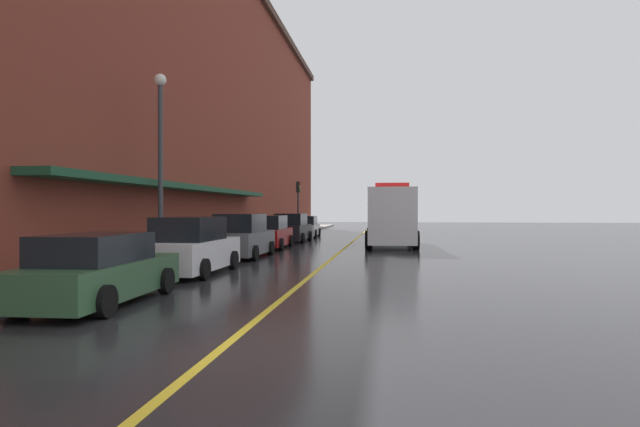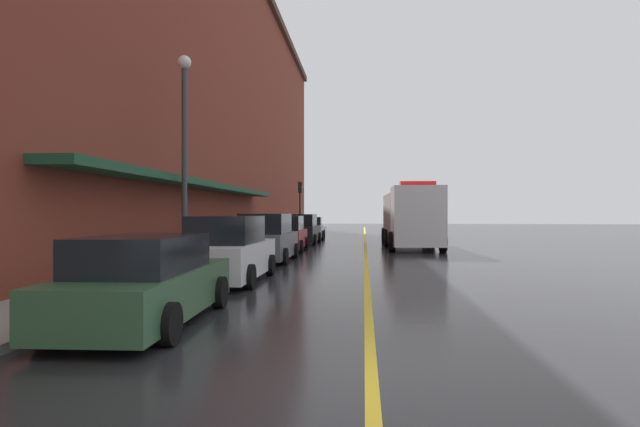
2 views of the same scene
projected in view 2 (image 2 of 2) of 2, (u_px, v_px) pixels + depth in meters
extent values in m
plane|color=#232326|center=(365.00, 245.00, 30.32)|extent=(112.00, 112.00, 0.00)
cube|color=gray|center=(264.00, 243.00, 30.86)|extent=(2.40, 70.00, 0.15)
cube|color=gold|center=(365.00, 245.00, 30.32)|extent=(0.16, 70.00, 0.01)
cube|color=maroon|center=(142.00, 91.00, 30.47)|extent=(12.21, 64.00, 18.61)
cube|color=#19472D|center=(208.00, 186.00, 21.94)|extent=(1.20, 22.40, 0.24)
cube|color=#2D5133|center=(148.00, 292.00, 8.83)|extent=(1.93, 4.77, 0.75)
cube|color=black|center=(143.00, 254.00, 8.59)|extent=(1.68, 2.65, 0.62)
cylinder|color=black|center=(133.00, 291.00, 10.34)|extent=(0.24, 0.65, 0.64)
cylinder|color=black|center=(220.00, 292.00, 10.24)|extent=(0.24, 0.65, 0.64)
cylinder|color=black|center=(49.00, 323.00, 7.42)|extent=(0.24, 0.65, 0.64)
cylinder|color=black|center=(169.00, 324.00, 7.32)|extent=(0.24, 0.65, 0.64)
cube|color=silver|center=(229.00, 259.00, 14.22)|extent=(1.82, 4.61, 0.92)
cube|color=black|center=(227.00, 230.00, 13.99)|extent=(1.63, 2.54, 0.75)
cylinder|color=black|center=(212.00, 264.00, 15.72)|extent=(0.22, 0.64, 0.64)
cylinder|color=black|center=(270.00, 265.00, 15.57)|extent=(0.22, 0.64, 0.64)
cylinder|color=black|center=(179.00, 276.00, 12.87)|extent=(0.22, 0.64, 0.64)
cylinder|color=black|center=(250.00, 277.00, 12.72)|extent=(0.22, 0.64, 0.64)
cube|color=#595B60|center=(267.00, 245.00, 20.02)|extent=(1.90, 4.47, 0.95)
cube|color=black|center=(266.00, 223.00, 19.80)|extent=(1.70, 2.46, 0.77)
cylinder|color=black|center=(252.00, 250.00, 21.49)|extent=(0.23, 0.64, 0.64)
cylinder|color=black|center=(295.00, 251.00, 21.30)|extent=(0.23, 0.64, 0.64)
cylinder|color=black|center=(235.00, 256.00, 18.74)|extent=(0.23, 0.64, 0.64)
cylinder|color=black|center=(284.00, 256.00, 18.56)|extent=(0.23, 0.64, 0.64)
cube|color=maroon|center=(286.00, 239.00, 25.43)|extent=(1.90, 4.76, 0.88)
cube|color=black|center=(285.00, 223.00, 25.19)|extent=(1.67, 2.64, 0.72)
cylinder|color=black|center=(273.00, 243.00, 26.94)|extent=(0.24, 0.65, 0.64)
cylinder|color=black|center=(306.00, 243.00, 26.83)|extent=(0.24, 0.65, 0.64)
cylinder|color=black|center=(263.00, 246.00, 24.02)|extent=(0.24, 0.65, 0.64)
cylinder|color=black|center=(301.00, 247.00, 23.91)|extent=(0.24, 0.65, 0.64)
cube|color=black|center=(302.00, 233.00, 31.53)|extent=(1.98, 4.34, 0.91)
cube|color=black|center=(301.00, 220.00, 31.32)|extent=(1.75, 2.40, 0.75)
cylinder|color=black|center=(290.00, 237.00, 32.96)|extent=(0.23, 0.64, 0.64)
cylinder|color=black|center=(319.00, 237.00, 32.76)|extent=(0.23, 0.64, 0.64)
cylinder|color=black|center=(283.00, 239.00, 30.31)|extent=(0.23, 0.64, 0.64)
cylinder|color=black|center=(314.00, 240.00, 30.11)|extent=(0.23, 0.64, 0.64)
cube|color=silver|center=(311.00, 231.00, 37.05)|extent=(1.94, 4.56, 0.79)
cube|color=black|center=(311.00, 221.00, 36.82)|extent=(1.68, 2.53, 0.65)
cylinder|color=black|center=(300.00, 234.00, 38.48)|extent=(0.24, 0.65, 0.64)
cylinder|color=black|center=(324.00, 234.00, 38.40)|extent=(0.24, 0.65, 0.64)
cylinder|color=black|center=(297.00, 235.00, 35.70)|extent=(0.24, 0.65, 0.64)
cylinder|color=black|center=(322.00, 235.00, 35.61)|extent=(0.24, 0.65, 0.64)
cube|color=silver|center=(418.00, 216.00, 24.59)|extent=(2.50, 2.47, 2.92)
cube|color=silver|center=(408.00, 218.00, 29.08)|extent=(2.57, 5.94, 2.69)
cube|color=red|center=(418.00, 184.00, 24.59)|extent=(1.73, 0.64, 0.24)
cylinder|color=black|center=(443.00, 242.00, 24.60)|extent=(0.32, 1.01, 1.00)
cylinder|color=black|center=(392.00, 242.00, 24.76)|extent=(0.32, 1.01, 1.00)
cylinder|color=black|center=(431.00, 238.00, 28.27)|extent=(0.32, 1.01, 1.00)
cylinder|color=black|center=(387.00, 238.00, 28.43)|extent=(0.32, 1.01, 1.00)
cylinder|color=black|center=(425.00, 236.00, 30.65)|extent=(0.32, 1.01, 1.00)
cylinder|color=black|center=(384.00, 236.00, 30.81)|extent=(0.32, 1.01, 1.00)
cylinder|color=#4C4C51|center=(286.00, 231.00, 34.21)|extent=(0.07, 0.07, 1.05)
cube|color=black|center=(286.00, 221.00, 34.21)|extent=(0.14, 0.18, 0.28)
cylinder|color=#4C4C51|center=(280.00, 232.00, 31.85)|extent=(0.07, 0.07, 1.05)
cube|color=black|center=(280.00, 222.00, 31.85)|extent=(0.14, 0.18, 0.28)
cylinder|color=#33383D|center=(184.00, 168.00, 16.49)|extent=(0.18, 0.18, 6.50)
sphere|color=white|center=(184.00, 62.00, 16.48)|extent=(0.44, 0.44, 0.44)
cylinder|color=#232326|center=(300.00, 214.00, 41.22)|extent=(0.14, 0.14, 3.40)
cube|color=black|center=(300.00, 187.00, 41.21)|extent=(0.28, 0.36, 0.90)
sphere|color=red|center=(302.00, 184.00, 41.20)|extent=(0.16, 0.16, 0.16)
sphere|color=gold|center=(302.00, 187.00, 41.20)|extent=(0.16, 0.16, 0.16)
sphere|color=green|center=(302.00, 191.00, 41.20)|extent=(0.16, 0.16, 0.16)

